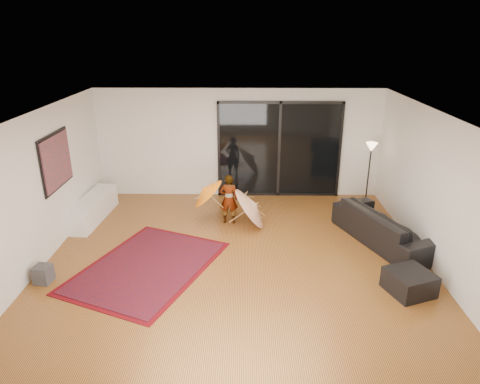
{
  "coord_description": "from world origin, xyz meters",
  "views": [
    {
      "loc": [
        0.15,
        -6.81,
        4.04
      ],
      "look_at": [
        0.06,
        0.81,
        1.1
      ],
      "focal_mm": 32.0,
      "sensor_mm": 36.0,
      "label": 1
    }
  ],
  "objects_px": {
    "sofa": "(385,226)",
    "ottoman": "(409,282)",
    "child": "(229,199)",
    "media_console": "(93,208)"
  },
  "relations": [
    {
      "from": "sofa",
      "to": "ottoman",
      "type": "bearing_deg",
      "value": 153.46
    },
    {
      "from": "sofa",
      "to": "child",
      "type": "distance_m",
      "value": 3.28
    },
    {
      "from": "child",
      "to": "ottoman",
      "type": "bearing_deg",
      "value": 141.44
    },
    {
      "from": "ottoman",
      "to": "child",
      "type": "xyz_separation_m",
      "value": [
        -3.03,
        2.64,
        0.37
      ]
    },
    {
      "from": "media_console",
      "to": "sofa",
      "type": "relative_size",
      "value": 0.77
    },
    {
      "from": "media_console",
      "to": "sofa",
      "type": "height_order",
      "value": "sofa"
    },
    {
      "from": "media_console",
      "to": "ottoman",
      "type": "xyz_separation_m",
      "value": [
        6.08,
        -2.79,
        -0.07
      ]
    },
    {
      "from": "ottoman",
      "to": "media_console",
      "type": "bearing_deg",
      "value": 155.36
    },
    {
      "from": "ottoman",
      "to": "sofa",
      "type": "bearing_deg",
      "value": 86.01
    },
    {
      "from": "sofa",
      "to": "child",
      "type": "bearing_deg",
      "value": 51.76
    }
  ]
}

